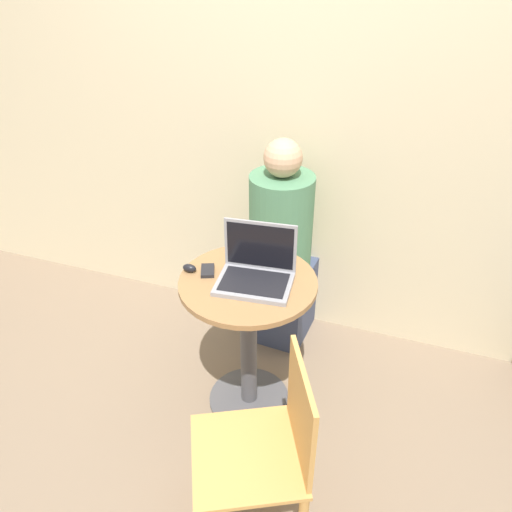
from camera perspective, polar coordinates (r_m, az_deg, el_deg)
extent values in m
plane|color=#7F6B56|center=(2.68, -0.78, -16.08)|extent=(12.00, 12.00, 0.00)
cube|color=beige|center=(2.61, 5.03, 16.54)|extent=(7.00, 0.05, 2.60)
cylinder|color=#4C4C51|center=(2.68, -0.78, -15.94)|extent=(0.41, 0.41, 0.02)
cylinder|color=#4C4C51|center=(2.42, -0.84, -10.18)|extent=(0.08, 0.08, 0.71)
cylinder|color=olive|center=(2.18, -0.92, -3.07)|extent=(0.61, 0.61, 0.02)
cube|color=gray|center=(2.14, -0.21, -3.21)|extent=(0.34, 0.26, 0.02)
cube|color=black|center=(2.13, -0.21, -2.96)|extent=(0.30, 0.21, 0.00)
cube|color=gray|center=(2.16, 0.49, 1.23)|extent=(0.32, 0.04, 0.23)
cube|color=black|center=(2.15, 0.46, 1.15)|extent=(0.29, 0.03, 0.20)
cube|color=black|center=(2.24, -5.49, -1.61)|extent=(0.09, 0.11, 0.02)
ellipsoid|color=black|center=(2.24, -7.61, -1.38)|extent=(0.06, 0.04, 0.04)
cylinder|color=tan|center=(2.24, -6.44, -21.68)|extent=(0.04, 0.04, 0.42)
cylinder|color=tan|center=(2.25, 3.28, -20.82)|extent=(0.04, 0.04, 0.42)
cube|color=tan|center=(1.96, -1.05, -21.77)|extent=(0.54, 0.54, 0.02)
cube|color=tan|center=(1.82, 5.16, -17.35)|extent=(0.18, 0.34, 0.39)
cube|color=#3D4766|center=(2.98, 3.38, -4.38)|extent=(0.34, 0.48, 0.46)
cylinder|color=#4C7F5B|center=(2.60, 2.86, 3.29)|extent=(0.33, 0.33, 0.57)
sphere|color=tan|center=(2.44, 3.10, 11.14)|extent=(0.19, 0.19, 0.19)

